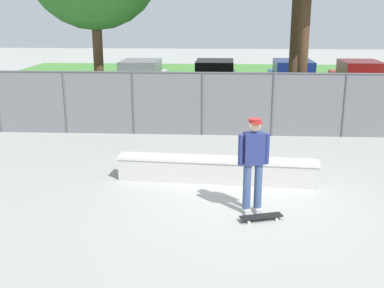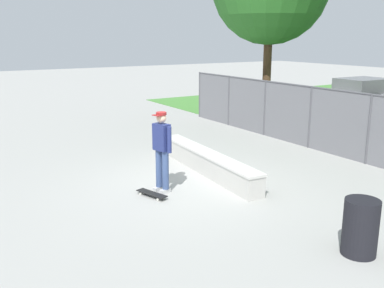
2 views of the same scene
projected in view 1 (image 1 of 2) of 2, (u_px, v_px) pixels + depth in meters
ground_plane at (245, 200)px, 9.72m from camera, size 80.00×80.00×0.00m
grass_strip at (230, 85)px, 24.67m from camera, size 26.97×20.00×0.02m
concrete_ledge at (217, 170)px, 10.70m from camera, size 4.50×0.82×0.55m
skateboarder at (253, 161)px, 8.85m from camera, size 0.59×0.36×1.84m
skateboard at (261, 217)px, 8.77m from camera, size 0.82×0.43×0.09m
chainlink_fence at (237, 102)px, 14.48m from camera, size 15.04×0.07×1.96m
car_silver at (141, 79)px, 20.90m from camera, size 2.07×4.23×1.66m
car_black at (215, 79)px, 20.88m from camera, size 2.07×4.23×1.66m
car_blue at (292, 79)px, 20.88m from camera, size 2.07×4.23×1.66m
car_red at (359, 80)px, 20.64m from camera, size 2.07×4.23×1.66m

